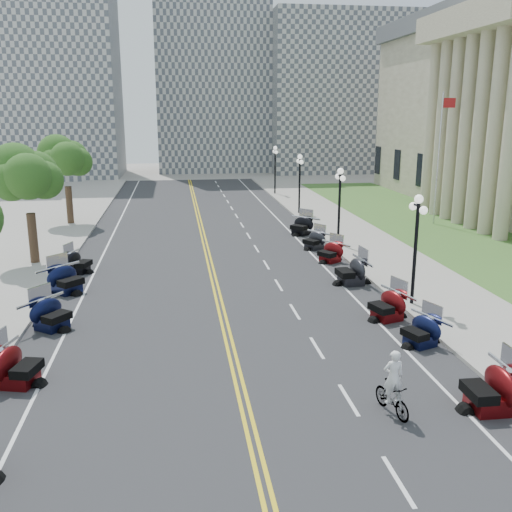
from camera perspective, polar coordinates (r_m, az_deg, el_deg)
name	(u,v)px	position (r m, az deg, el deg)	size (l,w,h in m)	color
ground	(232,353)	(21.19, -2.44, -9.66)	(160.00, 160.00, 0.00)	gray
road	(213,277)	(30.57, -4.31, -2.08)	(16.00, 90.00, 0.01)	#333335
centerline_yellow_a	(211,277)	(30.56, -4.53, -2.08)	(0.12, 90.00, 0.00)	yellow
centerline_yellow_b	(215,277)	(30.57, -4.08, -2.06)	(0.12, 90.00, 0.00)	yellow
edge_line_north	(329,272)	(31.60, 7.35, -1.60)	(0.12, 90.00, 0.00)	white
edge_line_south	(90,281)	(30.85, -16.26, -2.46)	(0.12, 90.00, 0.00)	white
lane_dash_4	(398,481)	(15.04, 14.02, -20.98)	(0.12, 2.00, 0.00)	white
lane_dash_5	(349,400)	(18.23, 9.24, -13.99)	(0.12, 2.00, 0.00)	white
lane_dash_6	(317,348)	(21.69, 6.11, -9.10)	(0.12, 2.00, 0.00)	white
lane_dash_7	(295,312)	(25.32, 3.91, -5.57)	(0.12, 2.00, 0.00)	white
lane_dash_8	(279,285)	(29.04, 2.28, -2.92)	(0.12, 2.00, 0.00)	white
lane_dash_9	(266,265)	(32.82, 1.03, -0.88)	(0.12, 2.00, 0.00)	white
lane_dash_10	(256,249)	(36.66, 0.05, 0.74)	(0.12, 2.00, 0.00)	white
lane_dash_11	(249,236)	(40.52, -0.75, 2.05)	(0.12, 2.00, 0.00)	white
lane_dash_12	(242,225)	(44.41, -1.41, 3.13)	(0.12, 2.00, 0.00)	white
lane_dash_13	(236,216)	(48.32, -1.97, 4.03)	(0.12, 2.00, 0.00)	white
lane_dash_14	(232,208)	(52.24, -2.44, 4.80)	(0.12, 2.00, 0.00)	white
lane_dash_15	(228,202)	(56.17, -2.85, 5.47)	(0.12, 2.00, 0.00)	white
lane_dash_16	(224,196)	(60.11, -3.21, 6.04)	(0.12, 2.00, 0.00)	white
lane_dash_17	(221,191)	(64.06, -3.52, 6.54)	(0.12, 2.00, 0.00)	white
lane_dash_18	(218,186)	(68.01, -3.79, 6.99)	(0.12, 2.00, 0.00)	white
lane_dash_19	(216,182)	(71.97, -4.04, 7.39)	(0.12, 2.00, 0.00)	white
sidewalk_north	(401,268)	(32.89, 14.26, -1.18)	(5.00, 90.00, 0.15)	#9E9991
sidewalk_south	(7,284)	(31.70, -23.62, -2.54)	(5.00, 90.00, 0.15)	#9E9991
lawn	(451,235)	(42.86, 18.95, 1.99)	(9.00, 60.00, 0.10)	#356023
distant_block_a	(47,77)	(82.99, -20.16, 16.48)	(18.00, 14.00, 26.00)	gray
distant_block_b	(212,66)	(87.71, -4.47, 18.42)	(16.00, 12.00, 30.00)	gray
distant_block_c	(336,94)	(87.62, 8.01, 15.71)	(20.00, 14.00, 22.00)	gray
street_lamp_2	(415,251)	(26.21, 15.64, 0.52)	(0.50, 1.20, 4.90)	black
street_lamp_3	(339,207)	(37.28, 8.32, 4.87)	(0.50, 1.20, 4.90)	black
street_lamp_4	(299,184)	(48.79, 4.37, 7.17)	(0.50, 1.20, 4.90)	black
street_lamp_5	(275,170)	(60.49, 1.92, 8.58)	(0.50, 1.20, 4.90)	black
flagpole	(438,160)	(45.94, 17.77, 9.12)	(1.10, 0.20, 10.00)	silver
tree_3	(28,182)	(34.48, -21.88, 6.86)	(4.80, 4.80, 9.20)	#235619
tree_4	(66,163)	(46.17, -18.45, 8.78)	(4.80, 4.80, 9.20)	#235619
motorcycle_n_4	(491,387)	(18.46, 22.41, -11.98)	(2.17, 2.17, 1.52)	#590A0C
motorcycle_n_5	(421,329)	(22.44, 16.16, -7.06)	(1.83, 1.83, 1.28)	black
motorcycle_n_6	(387,304)	(24.78, 13.00, -4.67)	(2.00, 2.00, 1.40)	#590A0C
motorcycle_n_7	(351,270)	(29.40, 9.52, -1.37)	(2.17, 2.17, 1.52)	black
motorcycle_n_8	(330,251)	(33.61, 7.44, 0.49)	(1.87, 1.87, 1.31)	#590A0C
motorcycle_n_9	(314,239)	(36.68, 5.83, 1.67)	(1.82, 1.82, 1.27)	black
motorcycle_n_10	(301,225)	(40.90, 4.56, 3.13)	(2.06, 2.06, 1.44)	black
motorcycle_s_5	(17,364)	(20.13, -22.79, -9.92)	(2.06, 2.06, 1.44)	#590A0C
motorcycle_s_6	(51,312)	(24.55, -19.81, -5.33)	(2.02, 2.02, 1.42)	black
motorcycle_s_7	(66,278)	(29.14, -18.46, -2.10)	(2.14, 2.14, 1.49)	black
motorcycle_s_8	(78,261)	(32.56, -17.36, -0.49)	(1.88, 1.88, 1.32)	black
bicycle	(392,398)	(17.52, 13.44, -13.69)	(0.46, 1.64, 0.98)	#A51414
cyclist_rider	(395,357)	(16.95, 13.70, -9.76)	(0.60, 0.39, 1.64)	white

